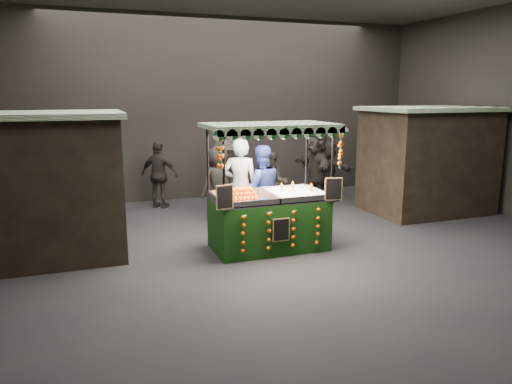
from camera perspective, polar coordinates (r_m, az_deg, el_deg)
name	(u,v)px	position (r m, az deg, el deg)	size (l,w,h in m)	color
ground	(287,246)	(9.39, 3.76, -6.47)	(12.00, 12.00, 0.00)	black
market_hall	(290,67)	(8.94, 4.06, 14.60)	(12.10, 10.10, 5.05)	black
neighbour_stall_left	(39,186)	(9.35, -24.43, 0.69)	(3.00, 2.20, 2.60)	black
neighbour_stall_right	(427,159)	(12.65, 19.63, 3.66)	(3.00, 2.20, 2.60)	black
juice_stall	(270,211)	(9.06, 1.67, -2.27)	(2.46, 1.44, 2.38)	black
vendor_grey	(240,187)	(9.99, -1.90, 0.66)	(0.87, 0.74, 2.03)	slate
vendor_blue	(261,189)	(10.18, 0.56, 0.38)	(0.97, 0.80, 1.86)	navy
shopper_0	(97,194)	(10.17, -18.36, -0.17)	(0.77, 0.59, 1.88)	black
shopper_1	(272,183)	(11.67, 1.96, 1.02)	(0.90, 0.80, 1.53)	#282321
shopper_2	(159,175)	(12.59, -11.41, 2.03)	(1.07, 0.94, 1.73)	black
shopper_3	(224,174)	(12.29, -3.82, 2.09)	(1.31, 1.06, 1.77)	#2E2A25
shopper_4	(219,183)	(11.23, -4.46, 1.03)	(0.96, 0.77, 1.71)	black
shopper_5	(328,171)	(13.29, 8.53, 2.51)	(1.46, 1.44, 1.68)	black
shopper_6	(239,167)	(13.56, -2.06, 3.04)	(0.59, 0.74, 1.79)	#2D2825
shopper_7	(316,167)	(13.20, 7.19, 3.01)	(0.62, 1.80, 1.92)	#272320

